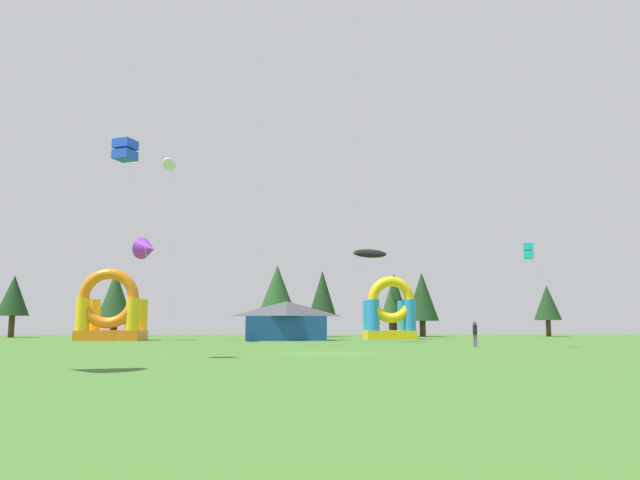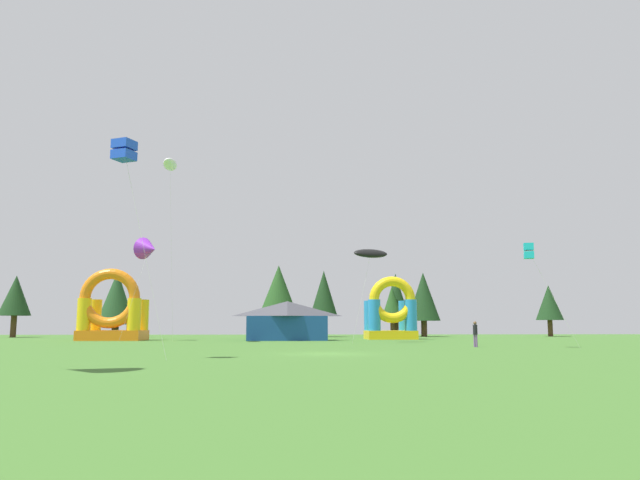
{
  "view_description": "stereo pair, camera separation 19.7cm",
  "coord_description": "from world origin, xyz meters",
  "px_view_note": "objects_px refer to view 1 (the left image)",
  "views": [
    {
      "loc": [
        -2.42,
        -33.0,
        1.6
      ],
      "look_at": [
        0.0,
        8.39,
        7.32
      ],
      "focal_mm": 34.16,
      "sensor_mm": 36.0,
      "label": 1
    },
    {
      "loc": [
        -2.23,
        -33.01,
        1.6
      ],
      "look_at": [
        0.0,
        8.39,
        7.32
      ],
      "focal_mm": 34.16,
      "sensor_mm": 36.0,
      "label": 2
    }
  ],
  "objects_px": {
    "kite_purple_delta": "(148,249)",
    "kite_blue_box": "(125,150)",
    "kite_white_parafoil": "(169,164)",
    "kite_cyan_box": "(528,251)",
    "inflatable_blue_arch": "(390,316)",
    "festival_tent": "(286,321)",
    "inflatable_red_slide": "(111,315)",
    "kite_black_parafoil": "(370,254)",
    "person_left_edge": "(475,332)"
  },
  "relations": [
    {
      "from": "kite_white_parafoil",
      "to": "festival_tent",
      "type": "relative_size",
      "value": 2.15
    },
    {
      "from": "kite_purple_delta",
      "to": "kite_black_parafoil",
      "type": "height_order",
      "value": "kite_purple_delta"
    },
    {
      "from": "kite_blue_box",
      "to": "kite_white_parafoil",
      "type": "xyz_separation_m",
      "value": [
        -2.91,
        25.92,
        6.17
      ]
    },
    {
      "from": "kite_purple_delta",
      "to": "kite_blue_box",
      "type": "xyz_separation_m",
      "value": [
        5.73,
        -31.24,
        0.94
      ]
    },
    {
      "from": "kite_blue_box",
      "to": "festival_tent",
      "type": "height_order",
      "value": "kite_blue_box"
    },
    {
      "from": "kite_blue_box",
      "to": "festival_tent",
      "type": "distance_m",
      "value": 33.42
    },
    {
      "from": "person_left_edge",
      "to": "kite_cyan_box",
      "type": "bearing_deg",
      "value": 33.83
    },
    {
      "from": "festival_tent",
      "to": "kite_purple_delta",
      "type": "bearing_deg",
      "value": -178.87
    },
    {
      "from": "kite_white_parafoil",
      "to": "person_left_edge",
      "type": "height_order",
      "value": "kite_white_parafoil"
    },
    {
      "from": "kite_purple_delta",
      "to": "kite_cyan_box",
      "type": "xyz_separation_m",
      "value": [
        30.2,
        -19.12,
        -2.3
      ]
    },
    {
      "from": "kite_blue_box",
      "to": "inflatable_red_slide",
      "type": "bearing_deg",
      "value": 106.07
    },
    {
      "from": "kite_blue_box",
      "to": "inflatable_blue_arch",
      "type": "relative_size",
      "value": 1.58
    },
    {
      "from": "inflatable_red_slide",
      "to": "festival_tent",
      "type": "relative_size",
      "value": 0.9
    },
    {
      "from": "kite_white_parafoil",
      "to": "festival_tent",
      "type": "bearing_deg",
      "value": 27.4
    },
    {
      "from": "kite_white_parafoil",
      "to": "inflatable_blue_arch",
      "type": "xyz_separation_m",
      "value": [
        21.67,
        9.37,
        -13.56
      ]
    },
    {
      "from": "kite_black_parafoil",
      "to": "inflatable_blue_arch",
      "type": "height_order",
      "value": "kite_black_parafoil"
    },
    {
      "from": "kite_purple_delta",
      "to": "festival_tent",
      "type": "bearing_deg",
      "value": 1.13
    },
    {
      "from": "kite_purple_delta",
      "to": "person_left_edge",
      "type": "bearing_deg",
      "value": -33.86
    },
    {
      "from": "kite_black_parafoil",
      "to": "kite_cyan_box",
      "type": "xyz_separation_m",
      "value": [
        9.24,
        -12.58,
        -1.22
      ]
    },
    {
      "from": "kite_white_parafoil",
      "to": "inflatable_red_slide",
      "type": "bearing_deg",
      "value": 136.19
    },
    {
      "from": "kite_black_parafoil",
      "to": "inflatable_red_slide",
      "type": "relative_size",
      "value": 1.22
    },
    {
      "from": "kite_blue_box",
      "to": "kite_white_parafoil",
      "type": "height_order",
      "value": "kite_white_parafoil"
    },
    {
      "from": "inflatable_blue_arch",
      "to": "inflatable_red_slide",
      "type": "bearing_deg",
      "value": -173.2
    },
    {
      "from": "kite_white_parafoil",
      "to": "kite_black_parafoil",
      "type": "relative_size",
      "value": 1.96
    },
    {
      "from": "kite_cyan_box",
      "to": "festival_tent",
      "type": "height_order",
      "value": "kite_cyan_box"
    },
    {
      "from": "inflatable_blue_arch",
      "to": "festival_tent",
      "type": "relative_size",
      "value": 0.84
    },
    {
      "from": "kite_blue_box",
      "to": "inflatable_blue_arch",
      "type": "xyz_separation_m",
      "value": [
        18.76,
        35.29,
        -7.39
      ]
    },
    {
      "from": "kite_purple_delta",
      "to": "inflatable_red_slide",
      "type": "bearing_deg",
      "value": 168.25
    },
    {
      "from": "kite_white_parafoil",
      "to": "kite_cyan_box",
      "type": "relative_size",
      "value": 2.33
    },
    {
      "from": "person_left_edge",
      "to": "kite_white_parafoil",
      "type": "bearing_deg",
      "value": -154.65
    },
    {
      "from": "kite_cyan_box",
      "to": "kite_blue_box",
      "type": "bearing_deg",
      "value": -153.65
    },
    {
      "from": "kite_black_parafoil",
      "to": "festival_tent",
      "type": "distance_m",
      "value": 11.64
    },
    {
      "from": "kite_black_parafoil",
      "to": "kite_purple_delta",
      "type": "bearing_deg",
      "value": 162.68
    },
    {
      "from": "inflatable_blue_arch",
      "to": "inflatable_red_slide",
      "type": "relative_size",
      "value": 0.94
    },
    {
      "from": "kite_white_parafoil",
      "to": "inflatable_blue_arch",
      "type": "distance_m",
      "value": 27.22
    },
    {
      "from": "kite_blue_box",
      "to": "inflatable_red_slide",
      "type": "distance_m",
      "value": 34.06
    },
    {
      "from": "kite_white_parafoil",
      "to": "kite_purple_delta",
      "type": "bearing_deg",
      "value": 117.93
    },
    {
      "from": "kite_cyan_box",
      "to": "person_left_edge",
      "type": "distance_m",
      "value": 6.69
    },
    {
      "from": "inflatable_red_slide",
      "to": "kite_cyan_box",
      "type": "bearing_deg",
      "value": -30.51
    },
    {
      "from": "inflatable_red_slide",
      "to": "kite_white_parafoil",
      "type": "bearing_deg",
      "value": -43.81
    },
    {
      "from": "kite_purple_delta",
      "to": "inflatable_red_slide",
      "type": "xyz_separation_m",
      "value": [
        -3.48,
        0.72,
        -6.4
      ]
    },
    {
      "from": "kite_cyan_box",
      "to": "person_left_edge",
      "type": "xyz_separation_m",
      "value": [
        -3.56,
        1.25,
        -5.52
      ]
    },
    {
      "from": "kite_cyan_box",
      "to": "festival_tent",
      "type": "bearing_deg",
      "value": 130.59
    },
    {
      "from": "kite_blue_box",
      "to": "inflatable_blue_arch",
      "type": "height_order",
      "value": "kite_blue_box"
    },
    {
      "from": "kite_cyan_box",
      "to": "person_left_edge",
      "type": "relative_size",
      "value": 4.02
    },
    {
      "from": "kite_black_parafoil",
      "to": "inflatable_blue_arch",
      "type": "xyz_separation_m",
      "value": [
        3.52,
        10.59,
        -5.37
      ]
    },
    {
      "from": "kite_purple_delta",
      "to": "kite_blue_box",
      "type": "height_order",
      "value": "kite_blue_box"
    },
    {
      "from": "kite_cyan_box",
      "to": "kite_white_parafoil",
      "type": "bearing_deg",
      "value": 153.25
    },
    {
      "from": "kite_white_parafoil",
      "to": "kite_cyan_box",
      "type": "height_order",
      "value": "kite_white_parafoil"
    },
    {
      "from": "person_left_edge",
      "to": "inflatable_red_slide",
      "type": "xyz_separation_m",
      "value": [
        -30.12,
        18.59,
        1.43
      ]
    }
  ]
}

